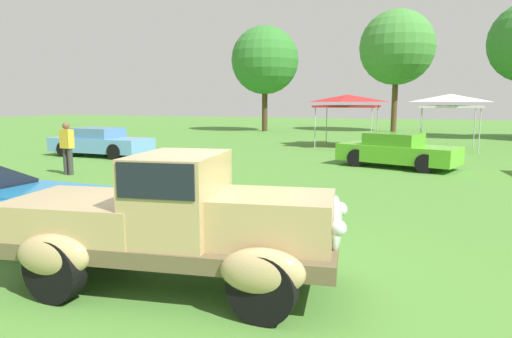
{
  "coord_description": "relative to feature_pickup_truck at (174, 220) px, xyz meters",
  "views": [
    {
      "loc": [
        2.46,
        -5.28,
        2.33
      ],
      "look_at": [
        -0.1,
        1.46,
        1.25
      ],
      "focal_mm": 31.63,
      "sensor_mm": 36.0,
      "label": 1
    }
  ],
  "objects": [
    {
      "name": "neighbor_convertible",
      "position": [
        -4.03,
        0.93,
        -0.28
      ],
      "size": [
        4.67,
        1.89,
        1.4
      ],
      "color": "#1E7AB7",
      "rests_on": "ground_plane"
    },
    {
      "name": "feature_pickup_truck",
      "position": [
        0.0,
        0.0,
        0.0
      ],
      "size": [
        4.37,
        2.31,
        1.7
      ],
      "color": "brown",
      "rests_on": "ground_plane"
    },
    {
      "name": "spectator_near_truck",
      "position": [
        -7.85,
        6.52,
        0.05
      ],
      "size": [
        0.42,
        0.27,
        1.69
      ],
      "color": "#383838",
      "rests_on": "ground_plane"
    },
    {
      "name": "treeline_far_left",
      "position": [
        -9.34,
        29.47,
        4.69
      ],
      "size": [
        5.3,
        5.3,
        8.23
      ],
      "color": "#47331E",
      "rests_on": "ground_plane"
    },
    {
      "name": "canopy_tent_center_field",
      "position": [
        3.88,
        19.15,
        1.56
      ],
      "size": [
        2.79,
        2.79,
        2.71
      ],
      "color": "#B7B7BC",
      "rests_on": "ground_plane"
    },
    {
      "name": "ground_plane",
      "position": [
        0.44,
        0.52,
        -0.86
      ],
      "size": [
        120.0,
        120.0,
        0.0
      ],
      "primitive_type": "plane",
      "color": "#4C8433"
    },
    {
      "name": "show_car_skyblue",
      "position": [
        -10.29,
        10.99,
        -0.26
      ],
      "size": [
        4.48,
        1.79,
        1.22
      ],
      "color": "#669EDB",
      "rests_on": "ground_plane"
    },
    {
      "name": "canopy_tent_left_field",
      "position": [
        -1.0,
        18.97,
        1.56
      ],
      "size": [
        3.08,
        3.08,
        2.71
      ],
      "color": "#B7B7BC",
      "rests_on": "ground_plane"
    },
    {
      "name": "treeline_mid_left",
      "position": [
        0.42,
        32.28,
        5.58
      ],
      "size": [
        5.7,
        5.7,
        9.31
      ],
      "color": "brown",
      "rests_on": "ground_plane"
    },
    {
      "name": "show_car_lime",
      "position": [
        1.92,
        12.03,
        -0.26
      ],
      "size": [
        4.41,
        2.86,
        1.22
      ],
      "color": "#60C62D",
      "rests_on": "ground_plane"
    }
  ]
}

